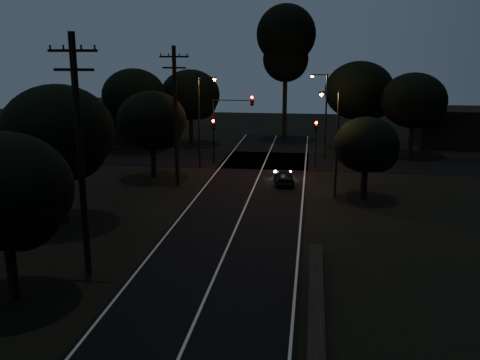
# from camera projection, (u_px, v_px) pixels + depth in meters

# --- Properties ---
(road_surface) EXTENTS (60.00, 70.00, 0.03)m
(road_surface) POSITION_uv_depth(u_px,v_px,m) (253.00, 190.00, 39.96)
(road_surface) COLOR black
(road_surface) RESTS_ON ground
(utility_pole_mid) EXTENTS (2.20, 0.30, 11.00)m
(utility_pole_mid) POSITION_uv_depth(u_px,v_px,m) (80.00, 153.00, 23.87)
(utility_pole_mid) COLOR black
(utility_pole_mid) RESTS_ON ground
(utility_pole_far) EXTENTS (2.20, 0.30, 10.50)m
(utility_pole_far) POSITION_uv_depth(u_px,v_px,m) (176.00, 114.00, 40.28)
(utility_pole_far) COLOR black
(utility_pole_far) RESTS_ON ground
(tree_left_b) EXTENTS (5.59, 5.59, 7.11)m
(tree_left_b) POSITION_uv_depth(u_px,v_px,m) (6.00, 194.00, 21.38)
(tree_left_b) COLOR black
(tree_left_b) RESTS_ON ground
(tree_left_c) EXTENTS (6.59, 6.59, 8.32)m
(tree_left_c) POSITION_uv_depth(u_px,v_px,m) (61.00, 135.00, 31.12)
(tree_left_c) COLOR black
(tree_left_c) RESTS_ON ground
(tree_left_d) EXTENTS (5.56, 5.56, 7.05)m
(tree_left_d) POSITION_uv_depth(u_px,v_px,m) (154.00, 122.00, 42.62)
(tree_left_d) COLOR black
(tree_left_d) RESTS_ON ground
(tree_far_nw) EXTENTS (6.41, 6.41, 8.11)m
(tree_far_nw) POSITION_uv_depth(u_px,v_px,m) (192.00, 96.00, 57.89)
(tree_far_nw) COLOR black
(tree_far_nw) RESTS_ON ground
(tree_far_w) EXTENTS (6.54, 6.54, 8.34)m
(tree_far_w) POSITION_uv_depth(u_px,v_px,m) (136.00, 97.00, 54.66)
(tree_far_w) COLOR black
(tree_far_w) RESTS_ON ground
(tree_far_ne) EXTENTS (7.16, 7.16, 9.06)m
(tree_far_ne) POSITION_uv_depth(u_px,v_px,m) (362.00, 92.00, 55.37)
(tree_far_ne) COLOR black
(tree_far_ne) RESTS_ON ground
(tree_far_e) EXTENTS (6.35, 6.35, 8.05)m
(tree_far_e) POSITION_uv_depth(u_px,v_px,m) (416.00, 102.00, 52.00)
(tree_far_e) COLOR black
(tree_far_e) RESTS_ON ground
(tree_right_a) EXTENTS (4.53, 4.53, 5.75)m
(tree_right_a) POSITION_uv_depth(u_px,v_px,m) (369.00, 146.00, 36.84)
(tree_right_a) COLOR black
(tree_right_a) RESTS_ON ground
(tall_pine) EXTENTS (6.68, 6.68, 15.19)m
(tall_pine) POSITION_uv_depth(u_px,v_px,m) (286.00, 42.00, 60.18)
(tall_pine) COLOR black
(tall_pine) RESTS_ON ground
(building_left) EXTENTS (10.00, 8.00, 4.40)m
(building_left) POSITION_uv_depth(u_px,v_px,m) (102.00, 120.00, 62.15)
(building_left) COLOR black
(building_left) RESTS_ON ground
(building_right) EXTENTS (9.00, 7.00, 4.00)m
(building_right) POSITION_uv_depth(u_px,v_px,m) (459.00, 127.00, 57.91)
(building_right) COLOR black
(building_right) RESTS_ON ground
(signal_left) EXTENTS (0.28, 0.35, 4.10)m
(signal_left) POSITION_uv_depth(u_px,v_px,m) (214.00, 133.00, 48.42)
(signal_left) COLOR black
(signal_left) RESTS_ON ground
(signal_right) EXTENTS (0.28, 0.35, 4.10)m
(signal_right) POSITION_uv_depth(u_px,v_px,m) (316.00, 135.00, 47.21)
(signal_right) COLOR black
(signal_right) RESTS_ON ground
(signal_mast) EXTENTS (3.70, 0.35, 6.25)m
(signal_mast) POSITION_uv_depth(u_px,v_px,m) (232.00, 117.00, 47.84)
(signal_mast) COLOR black
(signal_mast) RESTS_ON ground
(streetlight_a) EXTENTS (1.66, 0.26, 8.00)m
(streetlight_a) POSITION_uv_depth(u_px,v_px,m) (201.00, 116.00, 46.17)
(streetlight_a) COLOR black
(streetlight_a) RESTS_ON ground
(streetlight_b) EXTENTS (1.66, 0.26, 8.00)m
(streetlight_b) POSITION_uv_depth(u_px,v_px,m) (324.00, 110.00, 50.55)
(streetlight_b) COLOR black
(streetlight_b) RESTS_ON ground
(streetlight_c) EXTENTS (1.46, 0.26, 7.50)m
(streetlight_c) POSITION_uv_depth(u_px,v_px,m) (335.00, 136.00, 37.08)
(streetlight_c) COLOR black
(streetlight_c) RESTS_ON ground
(car) EXTENTS (1.85, 3.68, 1.20)m
(car) POSITION_uv_depth(u_px,v_px,m) (284.00, 177.00, 41.52)
(car) COLOR black
(car) RESTS_ON ground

